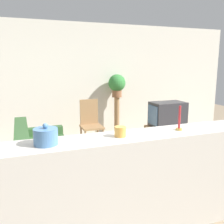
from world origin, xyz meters
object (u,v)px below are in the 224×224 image
wooden_chair (91,121)px  decorative_bowl (46,136)px  television (167,114)px  potted_plant (117,84)px  couch (42,160)px

wooden_chair → decorative_bowl: decorative_bowl is taller
television → decorative_bowl: decorative_bowl is taller
television → potted_plant: (-0.68, 1.19, 0.56)m
television → decorative_bowl: size_ratio=3.43×
wooden_chair → decorative_bowl: (-1.20, -2.85, 0.59)m
decorative_bowl → couch: bearing=87.3°
couch → potted_plant: bearing=42.9°
television → decorative_bowl: 3.59m
couch → decorative_bowl: (-0.08, -1.65, 0.85)m
couch → television: television is taller
couch → decorative_bowl: decorative_bowl is taller
wooden_chair → potted_plant: (0.85, 0.63, 0.72)m
decorative_bowl → television: bearing=40.0°
television → wooden_chair: bearing=159.9°
couch → wooden_chair: 1.66m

